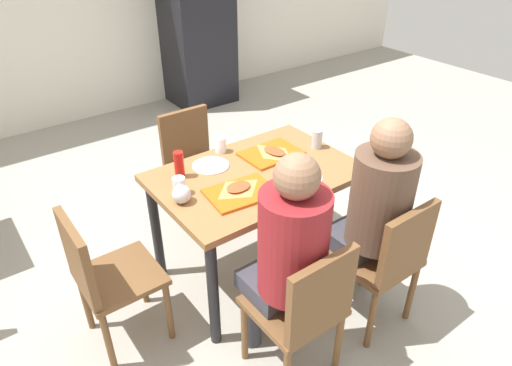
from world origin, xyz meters
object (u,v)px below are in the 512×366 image
object	(u,v)px
person_in_red	(288,251)
plastic_cup_a	(220,145)
tray_red_near	(241,193)
plastic_cup_b	(298,188)
chair_near_right	(388,257)
tray_red_far	(271,153)
plastic_cup_c	(179,186)
condiment_bottle	(179,165)
main_table	(256,187)
paper_plate_near_edge	(303,178)
chair_near_left	(305,307)
drink_fridge	(197,20)
person_in_brown_jacket	(374,207)
foil_bundle	(181,194)
chair_left_end	(103,274)
chair_far_side	(193,159)
paper_plate_center	(211,166)
pizza_slice_b	(274,152)
pizza_slice_a	(238,188)
soda_can	(317,139)

from	to	relation	value
person_in_red	plastic_cup_a	size ratio (longest dim) A/B	12.52
tray_red_near	plastic_cup_b	world-z (taller)	plastic_cup_b
chair_near_right	tray_red_far	world-z (taller)	chair_near_right
person_in_red	plastic_cup_c	size ratio (longest dim) A/B	12.52
condiment_bottle	main_table	bearing A→B (deg)	-29.71
paper_plate_near_edge	plastic_cup_a	size ratio (longest dim) A/B	2.20
person_in_red	chair_near_left	bearing A→B (deg)	-90.00
chair_near_right	drink_fridge	xyz separation A→B (m)	(0.99, 3.63, 0.46)
paper_plate_near_edge	drink_fridge	bearing A→B (deg)	70.23
person_in_brown_jacket	condiment_bottle	world-z (taller)	person_in_brown_jacket
plastic_cup_a	foil_bundle	distance (m)	0.59
chair_left_end	tray_red_far	world-z (taller)	chair_left_end
tray_red_near	condiment_bottle	xyz separation A→B (m)	(-0.18, 0.36, 0.07)
chair_near_left	plastic_cup_b	xyz separation A→B (m)	(0.32, 0.44, 0.31)
person_in_brown_jacket	condiment_bottle	bearing A→B (deg)	128.20
main_table	chair_far_side	size ratio (longest dim) A/B	1.39
tray_red_far	drink_fridge	xyz separation A→B (m)	(1.07, 2.73, 0.19)
main_table	drink_fridge	world-z (taller)	drink_fridge
tray_red_far	plastic_cup_c	bearing A→B (deg)	-174.97
tray_red_far	foil_bundle	size ratio (longest dim) A/B	3.60
chair_near_right	paper_plate_near_edge	bearing A→B (deg)	101.79
chair_near_right	paper_plate_center	xyz separation A→B (m)	(-0.47, 1.00, 0.26)
tray_red_far	chair_far_side	bearing A→B (deg)	107.25
paper_plate_center	plastic_cup_c	distance (m)	0.34
person_in_red	pizza_slice_b	xyz separation A→B (m)	(0.51, 0.74, 0.04)
paper_plate_center	paper_plate_near_edge	bearing A→B (deg)	-51.03
chair_far_side	chair_near_left	bearing A→B (deg)	-100.65
pizza_slice_a	soda_can	world-z (taller)	soda_can
chair_near_right	plastic_cup_c	xyz separation A→B (m)	(-0.76, 0.84, 0.31)
chair_near_left	paper_plate_center	xyz separation A→B (m)	(0.12, 1.00, 0.26)
person_in_brown_jacket	pizza_slice_a	bearing A→B (deg)	133.20
foil_bundle	person_in_red	bearing A→B (deg)	-71.68
chair_near_left	paper_plate_near_edge	world-z (taller)	chair_near_left
chair_near_right	plastic_cup_c	distance (m)	1.17
chair_near_right	paper_plate_center	bearing A→B (deg)	115.20
paper_plate_near_edge	chair_near_left	bearing A→B (deg)	-129.85
paper_plate_near_edge	condiment_bottle	distance (m)	0.71
paper_plate_near_edge	plastic_cup_a	bearing A→B (deg)	110.34
main_table	paper_plate_center	distance (m)	0.30
pizza_slice_b	plastic_cup_b	distance (m)	0.47
pizza_slice_b	plastic_cup_c	size ratio (longest dim) A/B	2.41
pizza_slice_a	plastic_cup_b	world-z (taller)	plastic_cup_b
chair_near_right	pizza_slice_b	xyz separation A→B (m)	(-0.08, 0.88, 0.28)
chair_left_end	condiment_bottle	size ratio (longest dim) A/B	5.26
chair_left_end	plastic_cup_b	xyz separation A→B (m)	(1.00, -0.34, 0.31)
pizza_slice_a	plastic_cup_c	distance (m)	0.32
chair_left_end	paper_plate_center	bearing A→B (deg)	15.30
paper_plate_center	plastic_cup_b	size ratio (longest dim) A/B	2.20
paper_plate_near_edge	pizza_slice_a	size ratio (longest dim) A/B	0.98
chair_near_left	plastic_cup_b	size ratio (longest dim) A/B	8.42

